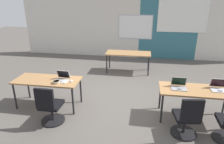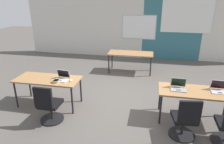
% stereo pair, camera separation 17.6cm
% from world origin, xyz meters
% --- Properties ---
extents(ground_plane, '(24.00, 24.00, 0.00)m').
position_xyz_m(ground_plane, '(0.00, 0.00, 0.00)').
color(ground_plane, '#56514C').
extents(back_wall_assembly, '(10.00, 0.27, 2.80)m').
position_xyz_m(back_wall_assembly, '(0.05, 4.20, 1.41)').
color(back_wall_assembly, silver).
rests_on(back_wall_assembly, ground).
extents(desk_near_left, '(1.60, 0.70, 0.72)m').
position_xyz_m(desk_near_left, '(-1.75, -0.60, 0.66)').
color(desk_near_left, '#A37547').
rests_on(desk_near_left, ground).
extents(desk_near_right, '(1.60, 0.70, 0.72)m').
position_xyz_m(desk_near_right, '(1.75, -0.60, 0.66)').
color(desk_near_right, '#A37547').
rests_on(desk_near_right, ground).
extents(desk_far_center, '(1.60, 0.70, 0.72)m').
position_xyz_m(desk_far_center, '(0.00, 2.20, 0.66)').
color(desk_far_center, '#A37547').
rests_on(desk_far_center, ground).
extents(laptop_near_right_inner, '(0.34, 0.30, 0.23)m').
position_xyz_m(laptop_near_right_inner, '(1.37, -0.58, 0.77)').
color(laptop_near_right_inner, '#9E9EA3').
rests_on(laptop_near_right_inner, desk_near_right).
extents(chair_near_right_inner, '(0.52, 0.57, 0.92)m').
position_xyz_m(chair_near_right_inner, '(1.46, -1.31, 0.38)').
color(chair_near_right_inner, black).
rests_on(chair_near_right_inner, ground).
extents(laptop_near_left_inner, '(0.35, 0.33, 0.23)m').
position_xyz_m(laptop_near_left_inner, '(-1.37, -0.59, 0.77)').
color(laptop_near_left_inner, silver).
rests_on(laptop_near_left_inner, desk_near_left).
extents(mouse_near_left_inner, '(0.06, 0.10, 0.03)m').
position_xyz_m(mouse_near_left_inner, '(-1.12, -0.62, 0.74)').
color(mouse_near_left_inner, silver).
rests_on(mouse_near_left_inner, desk_near_left).
extents(chair_near_left_inner, '(0.52, 0.54, 0.92)m').
position_xyz_m(chair_near_left_inner, '(-1.37, -1.33, 0.38)').
color(chair_near_left_inner, black).
rests_on(chair_near_left_inner, ground).
extents(laptop_near_right_end, '(0.34, 0.30, 0.23)m').
position_xyz_m(laptop_near_right_end, '(2.21, -0.53, 0.77)').
color(laptop_near_right_end, silver).
rests_on(laptop_near_right_end, desk_near_right).
extents(snack_bowl, '(0.18, 0.18, 0.06)m').
position_xyz_m(snack_bowl, '(-1.43, -0.77, 0.76)').
color(snack_bowl, tan).
rests_on(snack_bowl, desk_near_left).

